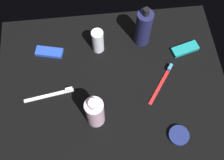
{
  "coord_description": "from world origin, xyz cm",
  "views": [
    {
      "loc": [
        -4.29,
        -40.92,
        92.64
      ],
      "look_at": [
        0.0,
        0.0,
        3.0
      ],
      "focal_mm": 44.13,
      "sensor_mm": 36.0,
      "label": 1
    }
  ],
  "objects_px": {
    "bodywash_bottle": "(95,112)",
    "cream_tin_left": "(179,135)",
    "toothbrush_red": "(162,82)",
    "snack_bar_blue": "(49,52)",
    "lotion_bottle": "(143,28)",
    "toothbrush_white": "(52,94)",
    "deodorant_stick": "(98,41)",
    "snack_bar_teal": "(185,49)"
  },
  "relations": [
    {
      "from": "snack_bar_blue",
      "to": "snack_bar_teal",
      "type": "bearing_deg",
      "value": 9.15
    },
    {
      "from": "bodywash_bottle",
      "to": "deodorant_stick",
      "type": "distance_m",
      "value": 0.29
    },
    {
      "from": "deodorant_stick",
      "to": "toothbrush_white",
      "type": "xyz_separation_m",
      "value": [
        -0.18,
        -0.18,
        -0.05
      ]
    },
    {
      "from": "lotion_bottle",
      "to": "toothbrush_red",
      "type": "relative_size",
      "value": 1.24
    },
    {
      "from": "lotion_bottle",
      "to": "toothbrush_red",
      "type": "bearing_deg",
      "value": -75.63
    },
    {
      "from": "lotion_bottle",
      "to": "bodywash_bottle",
      "type": "bearing_deg",
      "value": -123.88
    },
    {
      "from": "lotion_bottle",
      "to": "deodorant_stick",
      "type": "bearing_deg",
      "value": -173.05
    },
    {
      "from": "toothbrush_red",
      "to": "snack_bar_blue",
      "type": "bearing_deg",
      "value": 157.76
    },
    {
      "from": "deodorant_stick",
      "to": "cream_tin_left",
      "type": "distance_m",
      "value": 0.45
    },
    {
      "from": "toothbrush_red",
      "to": "toothbrush_white",
      "type": "distance_m",
      "value": 0.4
    },
    {
      "from": "deodorant_stick",
      "to": "toothbrush_white",
      "type": "relative_size",
      "value": 0.6
    },
    {
      "from": "snack_bar_blue",
      "to": "snack_bar_teal",
      "type": "xyz_separation_m",
      "value": [
        0.52,
        -0.04,
        0.0
      ]
    },
    {
      "from": "toothbrush_red",
      "to": "snack_bar_blue",
      "type": "xyz_separation_m",
      "value": [
        -0.41,
        0.17,
        0.0
      ]
    },
    {
      "from": "deodorant_stick",
      "to": "toothbrush_red",
      "type": "height_order",
      "value": "deodorant_stick"
    },
    {
      "from": "toothbrush_white",
      "to": "cream_tin_left",
      "type": "relative_size",
      "value": 2.6
    },
    {
      "from": "bodywash_bottle",
      "to": "toothbrush_white",
      "type": "height_order",
      "value": "bodywash_bottle"
    },
    {
      "from": "toothbrush_white",
      "to": "cream_tin_left",
      "type": "xyz_separation_m",
      "value": [
        0.42,
        -0.19,
        0.0
      ]
    },
    {
      "from": "toothbrush_red",
      "to": "snack_bar_blue",
      "type": "relative_size",
      "value": 1.47
    },
    {
      "from": "snack_bar_blue",
      "to": "lotion_bottle",
      "type": "bearing_deg",
      "value": 17.03
    },
    {
      "from": "snack_bar_blue",
      "to": "snack_bar_teal",
      "type": "height_order",
      "value": "same"
    },
    {
      "from": "deodorant_stick",
      "to": "toothbrush_white",
      "type": "distance_m",
      "value": 0.26
    },
    {
      "from": "deodorant_stick",
      "to": "snack_bar_blue",
      "type": "height_order",
      "value": "deodorant_stick"
    },
    {
      "from": "bodywash_bottle",
      "to": "snack_bar_teal",
      "type": "bearing_deg",
      "value": 33.48
    },
    {
      "from": "toothbrush_white",
      "to": "deodorant_stick",
      "type": "bearing_deg",
      "value": 44.07
    },
    {
      "from": "cream_tin_left",
      "to": "bodywash_bottle",
      "type": "bearing_deg",
      "value": 162.0
    },
    {
      "from": "lotion_bottle",
      "to": "toothbrush_white",
      "type": "relative_size",
      "value": 1.05
    },
    {
      "from": "lotion_bottle",
      "to": "snack_bar_blue",
      "type": "distance_m",
      "value": 0.37
    },
    {
      "from": "cream_tin_left",
      "to": "toothbrush_white",
      "type": "bearing_deg",
      "value": 155.27
    },
    {
      "from": "lotion_bottle",
      "to": "toothbrush_red",
      "type": "xyz_separation_m",
      "value": [
        0.05,
        -0.19,
        -0.08
      ]
    },
    {
      "from": "toothbrush_red",
      "to": "cream_tin_left",
      "type": "bearing_deg",
      "value": -84.64
    },
    {
      "from": "toothbrush_red",
      "to": "toothbrush_white",
      "type": "xyz_separation_m",
      "value": [
        -0.4,
        -0.01,
        0.0
      ]
    },
    {
      "from": "snack_bar_blue",
      "to": "snack_bar_teal",
      "type": "distance_m",
      "value": 0.53
    },
    {
      "from": "snack_bar_teal",
      "to": "toothbrush_white",
      "type": "bearing_deg",
      "value": 179.23
    },
    {
      "from": "deodorant_stick",
      "to": "toothbrush_white",
      "type": "bearing_deg",
      "value": -135.93
    },
    {
      "from": "snack_bar_blue",
      "to": "cream_tin_left",
      "type": "height_order",
      "value": "same"
    },
    {
      "from": "bodywash_bottle",
      "to": "cream_tin_left",
      "type": "relative_size",
      "value": 2.39
    },
    {
      "from": "lotion_bottle",
      "to": "toothbrush_white",
      "type": "xyz_separation_m",
      "value": [
        -0.36,
        -0.2,
        -0.08
      ]
    },
    {
      "from": "toothbrush_white",
      "to": "snack_bar_blue",
      "type": "xyz_separation_m",
      "value": [
        -0.01,
        0.18,
        0.0
      ]
    },
    {
      "from": "deodorant_stick",
      "to": "toothbrush_red",
      "type": "bearing_deg",
      "value": -37.33
    },
    {
      "from": "deodorant_stick",
      "to": "snack_bar_blue",
      "type": "bearing_deg",
      "value": -179.85
    },
    {
      "from": "lotion_bottle",
      "to": "snack_bar_teal",
      "type": "xyz_separation_m",
      "value": [
        0.16,
        -0.06,
        -0.08
      ]
    },
    {
      "from": "toothbrush_red",
      "to": "snack_bar_teal",
      "type": "relative_size",
      "value": 1.47
    }
  ]
}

